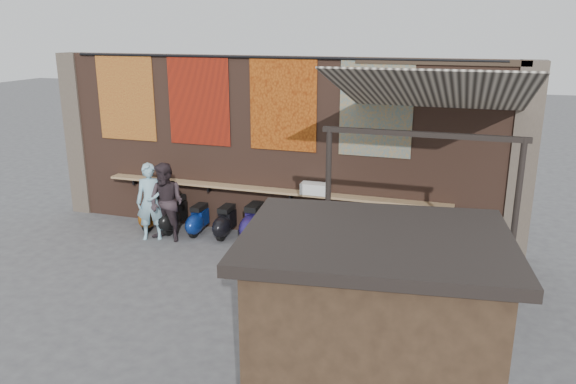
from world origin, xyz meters
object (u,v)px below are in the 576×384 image
(shelf_box, at_px, (315,188))
(scooter_stool_5, at_px, (279,226))
(scooter_stool_1, at_px, (174,215))
(diner_left, at_px, (151,202))
(scooter_stool_7, at_px, (339,232))
(scooter_stool_6, at_px, (309,232))
(market_stall, at_px, (370,358))
(diner_right, at_px, (166,203))
(scooter_stool_0, at_px, (153,213))
(scooter_stool_8, at_px, (369,237))
(shopper_grey, at_px, (475,277))
(scooter_stool_2, at_px, (198,220))
(scooter_stool_4, at_px, (253,222))
(scooter_stool_9, at_px, (398,242))
(scooter_stool_3, at_px, (226,222))
(shopper_navy, at_px, (407,270))
(shopper_tan, at_px, (389,248))

(shelf_box, height_order, scooter_stool_5, shelf_box)
(scooter_stool_1, relative_size, diner_left, 0.50)
(shelf_box, distance_m, scooter_stool_5, 1.13)
(scooter_stool_5, relative_size, scooter_stool_7, 1.00)
(scooter_stool_6, distance_m, market_stall, 6.30)
(diner_right, bearing_deg, scooter_stool_0, 147.17)
(scooter_stool_8, relative_size, shopper_grey, 0.48)
(scooter_stool_2, xyz_separation_m, shopper_grey, (6.03, -2.24, 0.45))
(shelf_box, distance_m, scooter_stool_1, 3.41)
(scooter_stool_0, xyz_separation_m, shopper_grey, (7.24, -2.30, 0.43))
(scooter_stool_2, relative_size, scooter_stool_5, 0.81)
(scooter_stool_2, bearing_deg, diner_right, -129.72)
(scooter_stool_4, height_order, scooter_stool_8, scooter_stool_4)
(scooter_stool_4, distance_m, scooter_stool_8, 2.60)
(scooter_stool_2, height_order, scooter_stool_9, scooter_stool_2)
(shelf_box, bearing_deg, scooter_stool_3, -171.03)
(shopper_grey, bearing_deg, market_stall, 82.17)
(scooter_stool_5, height_order, scooter_stool_7, scooter_stool_5)
(scooter_stool_1, bearing_deg, market_stall, -45.81)
(scooter_stool_5, relative_size, diner_right, 0.50)
(shelf_box, xyz_separation_m, scooter_stool_4, (-1.34, -0.25, -0.84))
(scooter_stool_4, relative_size, market_stall, 0.34)
(scooter_stool_8, bearing_deg, scooter_stool_6, -177.94)
(shelf_box, height_order, scooter_stool_1, shelf_box)
(scooter_stool_6, bearing_deg, scooter_stool_0, 179.71)
(shopper_grey, bearing_deg, shelf_box, -28.57)
(shelf_box, distance_m, scooter_stool_7, 1.07)
(scooter_stool_4, bearing_deg, scooter_stool_6, -2.10)
(scooter_stool_0, height_order, diner_left, diner_left)
(scooter_stool_4, height_order, shopper_navy, shopper_navy)
(scooter_stool_3, xyz_separation_m, scooter_stool_7, (2.62, 0.05, 0.06))
(scooter_stool_4, relative_size, scooter_stool_7, 0.96)
(scooter_stool_4, bearing_deg, diner_right, -160.08)
(scooter_stool_4, height_order, market_stall, market_stall)
(scooter_stool_6, height_order, shopper_tan, shopper_tan)
(scooter_stool_4, bearing_deg, diner_left, -163.45)
(scooter_stool_1, distance_m, shopper_tan, 5.32)
(scooter_stool_2, height_order, shopper_tan, shopper_tan)
(shopper_grey, bearing_deg, scooter_stool_2, -11.43)
(scooter_stool_0, relative_size, scooter_stool_1, 0.89)
(scooter_stool_1, bearing_deg, diner_left, -112.40)
(scooter_stool_4, distance_m, shopper_navy, 4.53)
(scooter_stool_2, relative_size, diner_right, 0.41)
(scooter_stool_0, height_order, scooter_stool_6, scooter_stool_0)
(scooter_stool_2, height_order, market_stall, market_stall)
(shelf_box, distance_m, scooter_stool_6, 0.95)
(scooter_stool_8, bearing_deg, scooter_stool_9, -4.87)
(scooter_stool_3, relative_size, market_stall, 0.30)
(scooter_stool_3, height_order, shopper_navy, shopper_navy)
(scooter_stool_9, bearing_deg, scooter_stool_8, 175.13)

